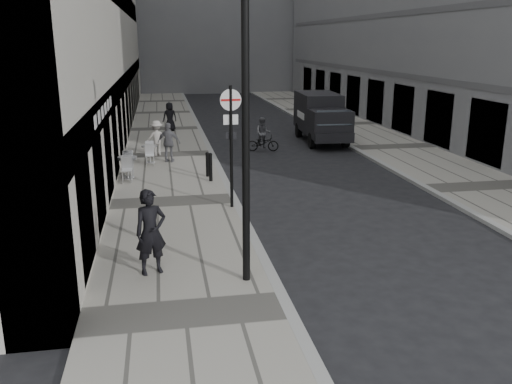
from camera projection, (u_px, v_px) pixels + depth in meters
sidewalk at (168, 155)px, 24.94m from camera, size 4.00×60.00×0.12m
far_sidewalk at (393, 147)px, 26.79m from camera, size 4.00×60.00×0.12m
walking_man at (151, 232)px, 11.97m from camera, size 0.82×0.67×1.94m
sign_post at (231, 131)px, 16.41m from camera, size 0.65×0.10×3.77m
lamppost at (246, 120)px, 10.94m from camera, size 0.28×0.28×6.29m
bollard_near at (211, 168)px, 20.05m from camera, size 0.13×0.13×0.99m
bollard_far at (207, 165)px, 20.75m from camera, size 0.12×0.12×0.88m
panel_van at (321, 115)px, 28.35m from camera, size 2.22×5.37×2.48m
cyclist at (263, 138)px, 26.03m from camera, size 1.59×0.83×1.64m
pedestrian_a at (169, 143)px, 23.12m from camera, size 1.07×0.68×1.69m
pedestrian_b at (157, 138)px, 24.52m from camera, size 1.06×0.67×1.57m
pedestrian_c at (170, 117)px, 31.08m from camera, size 0.91×0.71×1.64m
cafe_table_near at (128, 167)px, 20.43m from camera, size 0.70×1.58×0.90m
cafe_table_mid at (150, 153)px, 23.10m from camera, size 0.67×1.51×0.86m
cafe_table_far at (128, 165)px, 20.58m from camera, size 0.74×1.66×0.95m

